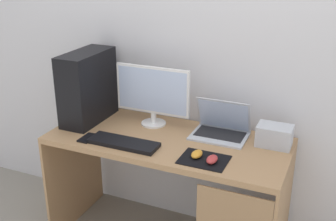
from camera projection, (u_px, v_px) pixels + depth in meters
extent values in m
cube|color=silver|center=(191.00, 41.00, 2.64)|extent=(4.00, 0.04, 2.60)
cube|color=#A37A51|center=(168.00, 141.00, 2.54)|extent=(1.45, 0.63, 0.03)
cube|color=#A37A51|center=(75.00, 173.00, 2.95)|extent=(0.02, 0.63, 0.74)
cube|color=black|center=(88.00, 87.00, 2.72)|extent=(0.19, 0.43, 0.46)
cylinder|color=white|center=(154.00, 123.00, 2.73)|extent=(0.16, 0.16, 0.01)
cylinder|color=white|center=(153.00, 117.00, 2.71)|extent=(0.04, 0.04, 0.07)
cube|color=white|center=(152.00, 90.00, 2.64)|extent=(0.50, 0.02, 0.31)
cube|color=#B2C6EA|center=(152.00, 91.00, 2.63)|extent=(0.47, 0.00, 0.28)
cube|color=#B7BCC6|center=(219.00, 136.00, 2.55)|extent=(0.33, 0.24, 0.01)
cube|color=black|center=(220.00, 134.00, 2.56)|extent=(0.29, 0.16, 0.00)
cube|color=#B7BCC6|center=(224.00, 115.00, 2.57)|extent=(0.33, 0.09, 0.21)
cube|color=#ADC1E5|center=(223.00, 115.00, 2.57)|extent=(0.31, 0.08, 0.19)
cube|color=#B7BCC6|center=(274.00, 136.00, 2.42)|extent=(0.20, 0.14, 0.12)
cube|color=black|center=(124.00, 143.00, 2.45)|extent=(0.42, 0.14, 0.02)
cube|color=black|center=(204.00, 160.00, 2.28)|extent=(0.26, 0.20, 0.00)
ellipsoid|color=orange|center=(197.00, 154.00, 2.29)|extent=(0.06, 0.10, 0.03)
ellipsoid|color=#B23333|center=(212.00, 159.00, 2.24)|extent=(0.06, 0.10, 0.03)
cube|color=black|center=(88.00, 138.00, 2.52)|extent=(0.07, 0.13, 0.01)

